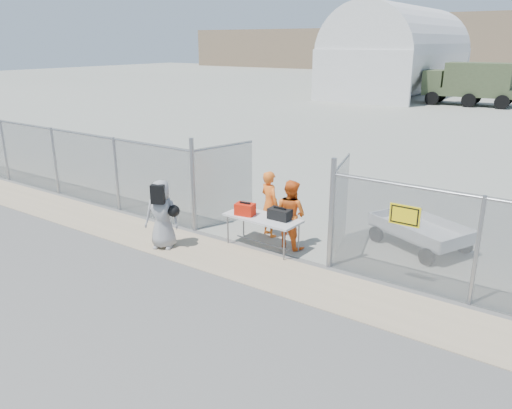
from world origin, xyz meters
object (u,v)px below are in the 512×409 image
Objects in this scene: folding_table at (263,232)px; security_worker_right at (291,214)px; visitor at (162,214)px; security_worker_left at (270,204)px; utility_trailer at (420,234)px.

security_worker_right is at bearing 43.11° from folding_table.
security_worker_left is at bearing 25.05° from visitor.
security_worker_left is at bearing 113.79° from folding_table.
folding_table is 2.48m from visitor.
folding_table is 1.11× the size of visitor.
utility_trailer is at bearing 8.51° from visitor.
utility_trailer is (2.63, 1.76, -0.49)m from security_worker_right.
folding_table is 3.85m from utility_trailer.
visitor reaches higher than security_worker_right.
visitor is at bearing -120.57° from utility_trailer.
security_worker_left reaches higher than visitor.
folding_table is 0.95m from security_worker_left.
folding_table is at bearing 133.79° from security_worker_left.
visitor reaches higher than folding_table.
security_worker_right reaches higher than folding_table.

